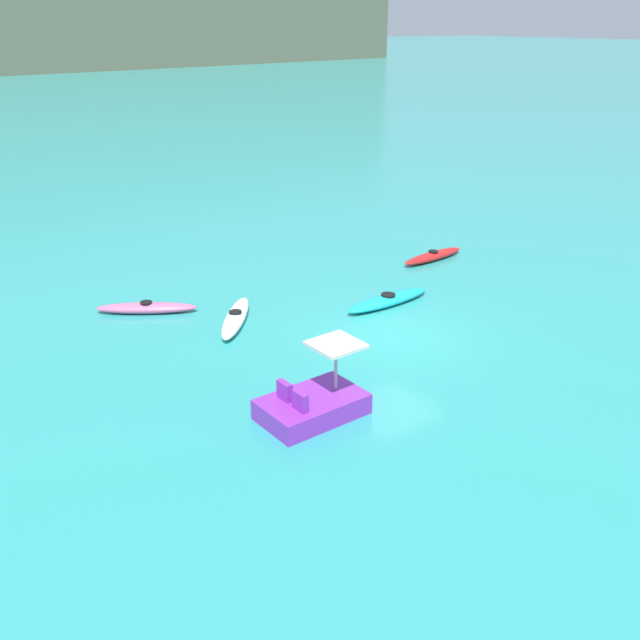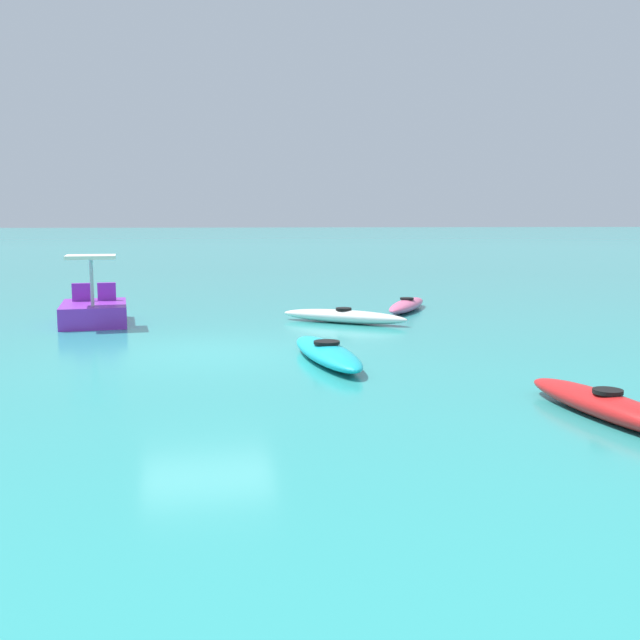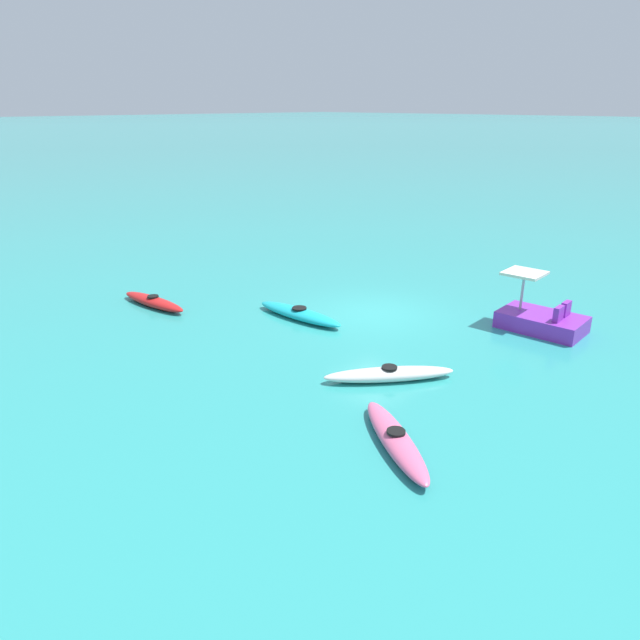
{
  "view_description": "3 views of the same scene",
  "coord_description": "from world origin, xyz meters",
  "views": [
    {
      "loc": [
        -12.25,
        -14.4,
        8.52
      ],
      "look_at": [
        -1.78,
        1.22,
        0.5
      ],
      "focal_mm": 39.68,
      "sensor_mm": 36.0,
      "label": 1
    },
    {
      "loc": [
        13.73,
        -0.62,
        2.44
      ],
      "look_at": [
        -1.59,
        2.53,
        0.33
      ],
      "focal_mm": 41.06,
      "sensor_mm": 36.0,
      "label": 2
    },
    {
      "loc": [
        -11.36,
        13.9,
        6.44
      ],
      "look_at": [
        -0.26,
        2.78,
        0.58
      ],
      "focal_mm": 32.88,
      "sensor_mm": 36.0,
      "label": 3
    }
  ],
  "objects": [
    {
      "name": "ground_plane",
      "position": [
        0.0,
        0.0,
        0.0
      ],
      "size": [
        600.0,
        600.0,
        0.0
      ],
      "primitive_type": "plane",
      "color": "teal"
    },
    {
      "name": "kayak_pink",
      "position": [
        -5.33,
        5.73,
        0.16
      ],
      "size": [
        2.98,
        2.15,
        0.37
      ],
      "color": "pink",
      "rests_on": "ground_plane"
    },
    {
      "name": "kayak_red",
      "position": [
        5.75,
        4.67,
        0.16
      ],
      "size": [
        3.09,
        0.88,
        0.37
      ],
      "color": "red",
      "rests_on": "ground_plane"
    },
    {
      "name": "kayak_cyan",
      "position": [
        1.41,
        2.03,
        0.16
      ],
      "size": [
        3.39,
        0.95,
        0.37
      ],
      "color": "#19B7C6",
      "rests_on": "ground_plane"
    },
    {
      "name": "kayak_white",
      "position": [
        -3.37,
        3.48,
        0.16
      ],
      "size": [
        2.48,
        2.95,
        0.37
      ],
      "color": "white",
      "rests_on": "ground_plane"
    },
    {
      "name": "pedal_boat_purple",
      "position": [
        -4.44,
        -2.44,
        0.34
      ],
      "size": [
        2.53,
        1.65,
        1.68
      ],
      "color": "purple",
      "rests_on": "ground_plane"
    }
  ]
}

